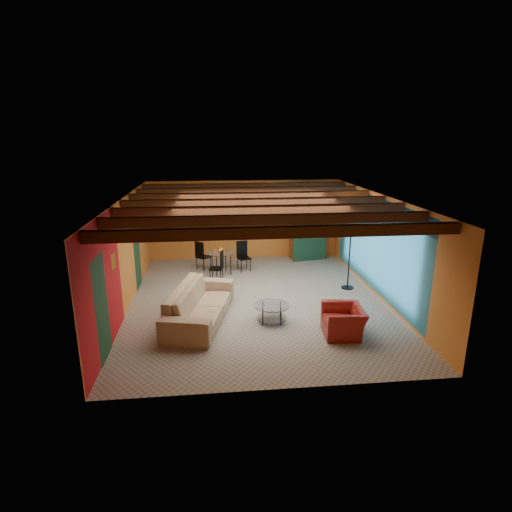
{
  "coord_description": "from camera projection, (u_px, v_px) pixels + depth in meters",
  "views": [
    {
      "loc": [
        -1.13,
        -10.12,
        4.16
      ],
      "look_at": [
        0.0,
        0.2,
        1.15
      ],
      "focal_mm": 29.29,
      "sensor_mm": 36.0,
      "label": 1
    }
  ],
  "objects": [
    {
      "name": "vase",
      "position": [
        221.0,
        241.0,
        12.75
      ],
      "size": [
        0.22,
        0.22,
        0.19
      ],
      "primitive_type": "imported",
      "rotation": [
        0.0,
        0.0,
        -0.3
      ],
      "color": "orange",
      "rests_on": "dining_table"
    },
    {
      "name": "floor_lamp",
      "position": [
        350.0,
        252.0,
        11.51
      ],
      "size": [
        0.47,
        0.47,
        2.11
      ],
      "primitive_type": null,
      "rotation": [
        0.0,
        0.0,
        0.1
      ],
      "color": "black",
      "rests_on": "ground"
    },
    {
      "name": "ceiling_fan",
      "position": [
        257.0,
        211.0,
        10.28
      ],
      "size": [
        1.5,
        1.5,
        0.44
      ],
      "primitive_type": null,
      "color": "#472614",
      "rests_on": "ceiling"
    },
    {
      "name": "painting",
      "position": [
        218.0,
        212.0,
        14.16
      ],
      "size": [
        1.05,
        0.03,
        0.65
      ],
      "primitive_type": "cube",
      "color": "black",
      "rests_on": "wall_back"
    },
    {
      "name": "sofa",
      "position": [
        200.0,
        304.0,
        9.66
      ],
      "size": [
        1.72,
        2.97,
        0.81
      ],
      "primitive_type": "imported",
      "rotation": [
        0.0,
        0.0,
        1.33
      ],
      "color": "#997E63",
      "rests_on": "ground"
    },
    {
      "name": "armchair",
      "position": [
        343.0,
        321.0,
        8.99
      ],
      "size": [
        0.91,
        1.02,
        0.62
      ],
      "primitive_type": "imported",
      "rotation": [
        0.0,
        0.0,
        -1.66
      ],
      "color": "maroon",
      "rests_on": "ground"
    },
    {
      "name": "room",
      "position": [
        256.0,
        210.0,
        10.38
      ],
      "size": [
        6.52,
        8.01,
        2.71
      ],
      "color": "gray",
      "rests_on": "ground"
    },
    {
      "name": "armoire",
      "position": [
        308.0,
        229.0,
        14.41
      ],
      "size": [
        1.25,
        0.76,
        2.05
      ],
      "primitive_type": "cube",
      "rotation": [
        0.0,
        0.0,
        0.17
      ],
      "color": "brown",
      "rests_on": "ground"
    },
    {
      "name": "dining_table",
      "position": [
        221.0,
        259.0,
        12.91
      ],
      "size": [
        2.28,
        2.28,
        0.95
      ],
      "primitive_type": null,
      "rotation": [
        0.0,
        0.0,
        0.3
      ],
      "color": "silver",
      "rests_on": "ground"
    },
    {
      "name": "coffee_table",
      "position": [
        272.0,
        313.0,
        9.64
      ],
      "size": [
        0.92,
        0.92,
        0.42
      ],
      "primitive_type": null,
      "rotation": [
        0.0,
        0.0,
        -0.13
      ],
      "color": "silver",
      "rests_on": "ground"
    },
    {
      "name": "potted_plant",
      "position": [
        310.0,
        192.0,
        14.05
      ],
      "size": [
        0.59,
        0.56,
        0.52
      ],
      "primitive_type": "imported",
      "rotation": [
        0.0,
        0.0,
        0.42
      ],
      "color": "#26661E",
      "rests_on": "armoire"
    }
  ]
}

